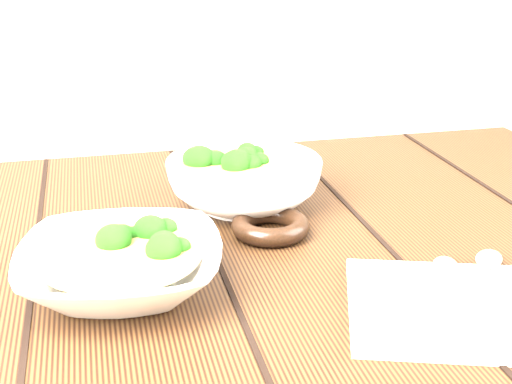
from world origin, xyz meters
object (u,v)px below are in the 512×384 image
object	(u,v)px
table	(232,338)
soup_bowl_back	(244,181)
soup_bowl_front	(121,266)
trivet	(270,226)
napkin	(459,308)

from	to	relation	value
table	soup_bowl_back	size ratio (longest dim) A/B	5.26
table	soup_bowl_back	distance (m)	0.21
soup_bowl_front	trivet	world-z (taller)	soup_bowl_front
trivet	soup_bowl_front	bearing A→B (deg)	-151.63
table	napkin	distance (m)	0.30
soup_bowl_back	trivet	size ratio (longest dim) A/B	2.39
table	trivet	distance (m)	0.15
table	soup_bowl_front	bearing A→B (deg)	-151.56
soup_bowl_back	trivet	world-z (taller)	soup_bowl_back
soup_bowl_front	trivet	bearing A→B (deg)	28.37
soup_bowl_back	napkin	size ratio (longest dim) A/B	1.07
trivet	soup_bowl_back	bearing A→B (deg)	95.66
soup_bowl_front	napkin	size ratio (longest dim) A/B	1.10
soup_bowl_front	soup_bowl_back	bearing A→B (deg)	48.97
table	trivet	size ratio (longest dim) A/B	12.55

